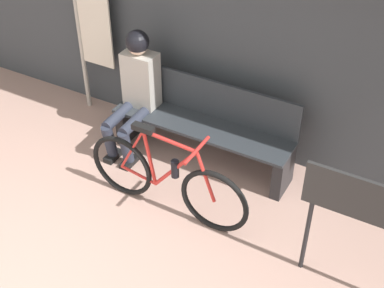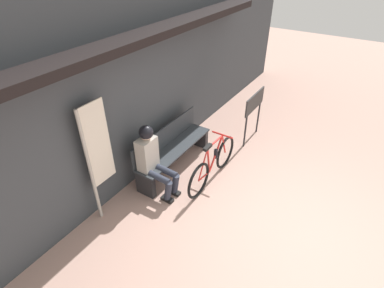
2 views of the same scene
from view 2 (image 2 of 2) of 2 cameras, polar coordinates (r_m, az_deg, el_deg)
The scene contains 7 objects.
ground_plane at distance 4.89m, azimuth 17.87°, elevation -15.80°, with size 24.00×24.00×0.00m, color tan.
storefront_wall at distance 4.95m, azimuth -10.80°, elevation 10.43°, with size 12.00×0.56×3.20m.
park_bench_near at distance 5.58m, azimuth -3.72°, elevation -0.91°, with size 1.84×0.42×0.85m.
bicycle at distance 5.30m, azimuth 3.98°, elevation -3.84°, with size 1.59×0.40×0.87m.
person_seated at distance 4.89m, azimuth -7.59°, elevation -2.40°, with size 0.34×0.66×1.27m.
banner_pole at distance 4.42m, azimuth -17.83°, elevation -1.48°, with size 0.45×0.05×1.90m.
signboard at distance 6.32m, azimuth 11.79°, elevation 7.18°, with size 0.86×0.04×1.08m.
Camera 2 is at (-3.25, -0.37, 3.63)m, focal length 28.00 mm.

